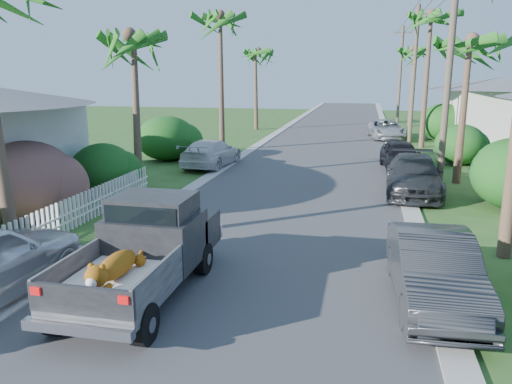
% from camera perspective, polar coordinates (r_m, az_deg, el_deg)
% --- Properties ---
extents(ground, '(120.00, 120.00, 0.00)m').
position_cam_1_polar(ground, '(9.22, -6.16, -16.92)').
color(ground, '#27521E').
rests_on(ground, ground).
extents(road, '(8.00, 100.00, 0.02)m').
position_cam_1_polar(road, '(32.96, 7.72, 5.18)').
color(road, '#38383A').
rests_on(road, ground).
extents(curb_left, '(0.60, 100.00, 0.06)m').
position_cam_1_polar(curb_left, '(33.57, 0.36, 5.48)').
color(curb_left, '#A5A39E').
rests_on(curb_left, ground).
extents(curb_right, '(0.60, 100.00, 0.06)m').
position_cam_1_polar(curb_right, '(32.89, 15.23, 4.85)').
color(curb_right, '#A5A39E').
rests_on(curb_right, ground).
extents(pickup_truck, '(1.98, 5.12, 2.06)m').
position_cam_1_polar(pickup_truck, '(11.13, -12.06, -5.95)').
color(pickup_truck, black).
rests_on(pickup_truck, ground).
extents(parked_car_rn, '(1.75, 4.48, 1.45)m').
position_cam_1_polar(parked_car_rn, '(10.93, 19.67, -8.43)').
color(parked_car_rn, '#27292C').
rests_on(parked_car_rn, ground).
extents(parked_car_rm, '(2.26, 5.18, 1.48)m').
position_cam_1_polar(parked_car_rm, '(20.54, 17.57, 1.81)').
color(parked_car_rm, '#282A2D').
rests_on(parked_car_rm, ground).
extents(parked_car_rf, '(2.10, 4.32, 1.42)m').
position_cam_1_polar(parked_car_rf, '(25.58, 16.19, 4.01)').
color(parked_car_rf, black).
rests_on(parked_car_rf, ground).
extents(parked_car_rd, '(2.90, 5.19, 1.37)m').
position_cam_1_polar(parked_car_rd, '(37.74, 14.71, 6.93)').
color(parked_car_rd, '#B0B3B7').
rests_on(parked_car_rd, ground).
extents(parked_car_lf, '(2.29, 4.89, 1.38)m').
position_cam_1_polar(parked_car_lf, '(25.57, -5.14, 4.44)').
color(parked_car_lf, silver).
rests_on(parked_car_lf, ground).
extents(palm_l_b, '(4.40, 4.40, 7.40)m').
position_cam_1_polar(palm_l_b, '(21.73, -13.97, 16.98)').
color(palm_l_b, brown).
rests_on(palm_l_b, ground).
extents(palm_l_c, '(4.40, 4.40, 9.20)m').
position_cam_1_polar(palm_l_c, '(30.93, -4.12, 19.42)').
color(palm_l_c, brown).
rests_on(palm_l_c, ground).
extents(palm_l_d, '(4.40, 4.40, 7.70)m').
position_cam_1_polar(palm_l_d, '(42.55, -0.02, 15.80)').
color(palm_l_d, brown).
rests_on(palm_l_d, ground).
extents(palm_r_b, '(4.40, 4.40, 7.20)m').
position_cam_1_polar(palm_r_b, '(22.91, 23.26, 15.62)').
color(palm_r_b, brown).
rests_on(palm_r_b, ground).
extents(palm_r_c, '(4.40, 4.40, 9.40)m').
position_cam_1_polar(palm_r_c, '(33.89, 19.41, 18.53)').
color(palm_r_c, brown).
rests_on(palm_r_c, ground).
extents(palm_r_d, '(4.40, 4.40, 8.00)m').
position_cam_1_polar(palm_r_d, '(47.73, 17.66, 15.29)').
color(palm_r_d, brown).
rests_on(palm_r_d, ground).
extents(shrub_l_b, '(3.00, 3.30, 2.60)m').
position_cam_1_polar(shrub_l_b, '(17.39, -24.75, 1.07)').
color(shrub_l_b, '#A51751').
rests_on(shrub_l_b, ground).
extents(shrub_l_c, '(2.40, 2.64, 2.00)m').
position_cam_1_polar(shrub_l_c, '(20.51, -17.12, 2.56)').
color(shrub_l_c, '#124117').
rests_on(shrub_l_c, ground).
extents(shrub_l_d, '(3.20, 3.52, 2.40)m').
position_cam_1_polar(shrub_l_d, '(27.86, -10.20, 6.07)').
color(shrub_l_d, '#124117').
rests_on(shrub_l_d, ground).
extents(shrub_r_c, '(2.60, 2.86, 2.10)m').
position_cam_1_polar(shrub_r_c, '(28.18, 22.32, 5.06)').
color(shrub_r_c, '#124117').
rests_on(shrub_r_c, ground).
extents(shrub_r_d, '(3.20, 3.52, 2.60)m').
position_cam_1_polar(shrub_r_d, '(38.05, 20.63, 7.49)').
color(shrub_r_d, '#124117').
rests_on(shrub_r_d, ground).
extents(picket_fence, '(0.10, 11.00, 1.00)m').
position_cam_1_polar(picket_fence, '(16.16, -20.41, -2.33)').
color(picket_fence, white).
rests_on(picket_fence, ground).
extents(utility_pole_b, '(1.60, 0.26, 9.00)m').
position_cam_1_polar(utility_pole_b, '(20.74, 21.15, 12.40)').
color(utility_pole_b, brown).
rests_on(utility_pole_b, ground).
extents(utility_pole_c, '(1.60, 0.26, 9.00)m').
position_cam_1_polar(utility_pole_c, '(35.65, 17.61, 12.70)').
color(utility_pole_c, brown).
rests_on(utility_pole_c, ground).
extents(utility_pole_d, '(1.60, 0.26, 9.00)m').
position_cam_1_polar(utility_pole_d, '(50.61, 16.16, 12.82)').
color(utility_pole_d, brown).
rests_on(utility_pole_d, ground).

